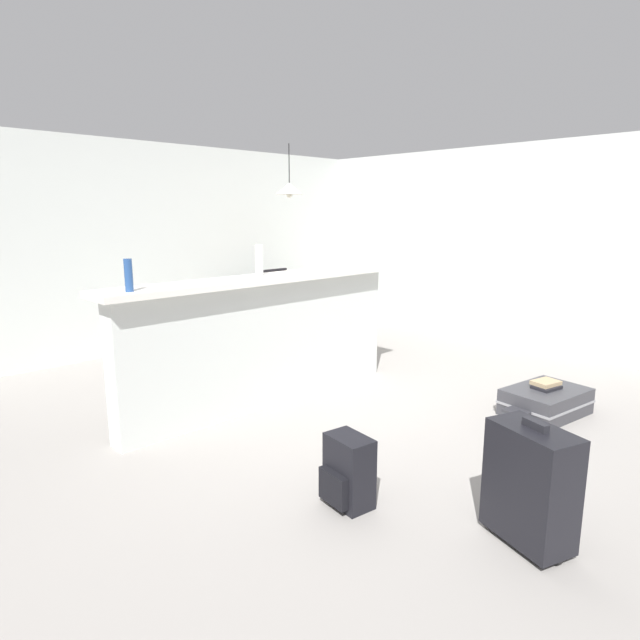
% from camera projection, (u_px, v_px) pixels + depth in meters
% --- Properties ---
extents(ground_plane, '(13.00, 13.00, 0.05)m').
position_uv_depth(ground_plane, '(347.00, 404.00, 4.81)').
color(ground_plane, gray).
extents(wall_back, '(6.60, 0.10, 2.50)m').
position_uv_depth(wall_back, '(171.00, 247.00, 6.70)').
color(wall_back, silver).
rests_on(wall_back, ground_plane).
extents(wall_right, '(0.10, 6.00, 2.50)m').
position_uv_depth(wall_right, '(492.00, 246.00, 6.85)').
color(wall_right, silver).
rests_on(wall_right, ground_plane).
extents(partition_half_wall, '(2.80, 0.20, 1.09)m').
position_uv_depth(partition_half_wall, '(267.00, 343.00, 4.68)').
color(partition_half_wall, silver).
rests_on(partition_half_wall, ground_plane).
extents(bar_countertop, '(2.96, 0.40, 0.05)m').
position_uv_depth(bar_countertop, '(265.00, 279.00, 4.56)').
color(bar_countertop, white).
rests_on(bar_countertop, partition_half_wall).
extents(bottle_blue, '(0.06, 0.06, 0.23)m').
position_uv_depth(bottle_blue, '(129.00, 275.00, 3.63)').
color(bottle_blue, '#284C89').
rests_on(bottle_blue, bar_countertop).
extents(bottle_white, '(0.07, 0.07, 0.27)m').
position_uv_depth(bottle_white, '(259.00, 260.00, 4.52)').
color(bottle_white, silver).
rests_on(bottle_white, bar_countertop).
extents(bottle_clear, '(0.06, 0.06, 0.26)m').
position_uv_depth(bottle_clear, '(355.00, 252.00, 5.45)').
color(bottle_clear, silver).
rests_on(bottle_clear, bar_countertop).
extents(grocery_bag, '(0.26, 0.18, 0.22)m').
position_uv_depth(grocery_bag, '(348.00, 256.00, 5.23)').
color(grocery_bag, silver).
rests_on(grocery_bag, bar_countertop).
extents(dining_table, '(1.10, 0.80, 0.74)m').
position_uv_depth(dining_table, '(295.00, 294.00, 6.82)').
color(dining_table, brown).
rests_on(dining_table, ground_plane).
extents(dining_chair_near_partition, '(0.48, 0.48, 0.93)m').
position_uv_depth(dining_chair_near_partition, '(326.00, 310.00, 6.45)').
color(dining_chair_near_partition, black).
rests_on(dining_chair_near_partition, ground_plane).
extents(dining_chair_far_side, '(0.41, 0.41, 0.93)m').
position_uv_depth(dining_chair_far_side, '(270.00, 299.00, 7.29)').
color(dining_chair_far_side, black).
rests_on(dining_chair_far_side, ground_plane).
extents(pendant_lamp, '(0.34, 0.34, 0.65)m').
position_uv_depth(pendant_lamp, '(289.00, 188.00, 6.57)').
color(pendant_lamp, black).
extents(suitcase_flat_charcoal, '(0.87, 0.59, 0.22)m').
position_uv_depth(suitcase_flat_charcoal, '(545.00, 401.00, 4.50)').
color(suitcase_flat_charcoal, '#38383D').
rests_on(suitcase_flat_charcoal, ground_plane).
extents(suitcase_upright_black, '(0.37, 0.49, 0.67)m').
position_uv_depth(suitcase_upright_black, '(530.00, 484.00, 2.69)').
color(suitcase_upright_black, black).
rests_on(suitcase_upright_black, ground_plane).
extents(backpack_black, '(0.28, 0.30, 0.42)m').
position_uv_depth(backpack_black, '(348.00, 472.00, 3.08)').
color(backpack_black, black).
rests_on(backpack_black, ground_plane).
extents(book_stack, '(0.28, 0.22, 0.06)m').
position_uv_depth(book_stack, '(546.00, 385.00, 4.50)').
color(book_stack, black).
rests_on(book_stack, suitcase_flat_charcoal).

